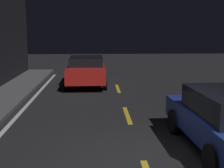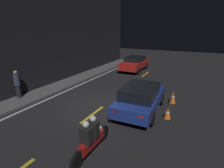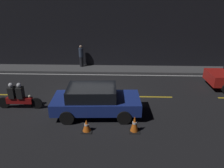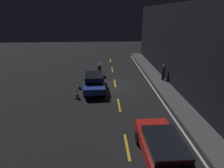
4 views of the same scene
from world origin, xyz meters
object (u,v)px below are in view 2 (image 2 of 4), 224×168
(taxi_red, at_px, (135,63))
(motorcycle, at_px, (91,137))
(sedan_blue, at_px, (140,98))
(pedestrian, at_px, (17,84))
(traffic_cone_mid, at_px, (173,98))
(traffic_cone_near, at_px, (167,114))

(taxi_red, bearing_deg, motorcycle, 12.94)
(sedan_blue, distance_m, motorcycle, 3.88)
(motorcycle, xyz_separation_m, pedestrian, (2.07, 6.52, 0.33))
(sedan_blue, xyz_separation_m, motorcycle, (-3.85, 0.45, -0.11))
(taxi_red, distance_m, traffic_cone_mid, 8.37)
(sedan_blue, relative_size, motorcycle, 1.84)
(taxi_red, xyz_separation_m, motorcycle, (-12.46, -3.00, -0.12))
(taxi_red, relative_size, traffic_cone_near, 7.58)
(sedan_blue, height_order, traffic_cone_near, sedan_blue)
(traffic_cone_near, bearing_deg, taxi_red, 28.84)
(traffic_cone_mid, bearing_deg, motorcycle, 162.24)
(pedestrian, bearing_deg, taxi_red, -18.69)
(traffic_cone_near, bearing_deg, pedestrian, 100.63)
(sedan_blue, height_order, taxi_red, sedan_blue)
(motorcycle, bearing_deg, traffic_cone_mid, -17.72)
(sedan_blue, relative_size, pedestrian, 2.48)
(motorcycle, height_order, traffic_cone_near, motorcycle)
(traffic_cone_near, bearing_deg, sedan_blue, 81.44)
(motorcycle, relative_size, traffic_cone_near, 4.02)
(pedestrian, bearing_deg, sedan_blue, -75.62)
(sedan_blue, xyz_separation_m, pedestrian, (-1.78, 6.96, 0.22))
(traffic_cone_near, bearing_deg, motorcycle, 152.93)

